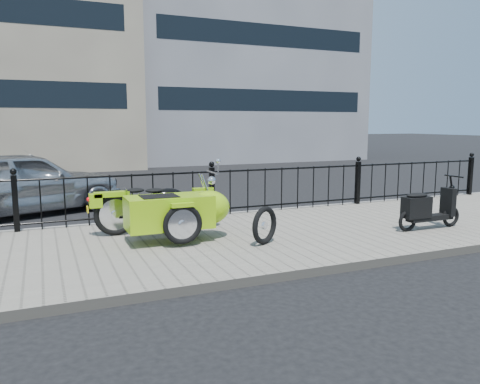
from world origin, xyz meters
name	(u,v)px	position (x,y,z in m)	size (l,w,h in m)	color
ground	(237,236)	(0.00, 0.00, 0.00)	(120.00, 120.00, 0.00)	black
sidewalk	(249,239)	(0.00, -0.50, 0.06)	(30.00, 3.80, 0.12)	gray
curb	(210,217)	(0.00, 1.44, 0.06)	(30.00, 0.10, 0.12)	gray
iron_fence	(212,192)	(0.00, 1.30, 0.59)	(14.11, 0.11, 1.08)	black
building_grey	(235,19)	(7.00, 16.99, 7.50)	(12.00, 8.01, 15.00)	gray
motorcycle_sidecar	(178,209)	(-1.12, -0.25, 0.59)	(2.28, 1.48, 0.98)	black
scooter	(426,209)	(2.98, -1.29, 0.48)	(1.35, 0.39, 0.92)	black
spare_tire	(265,225)	(-0.02, -1.10, 0.41)	(0.58, 0.58, 0.08)	black
sedan_car	(23,182)	(-3.43, 3.56, 0.69)	(1.63, 4.05, 1.38)	#A6A8AC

